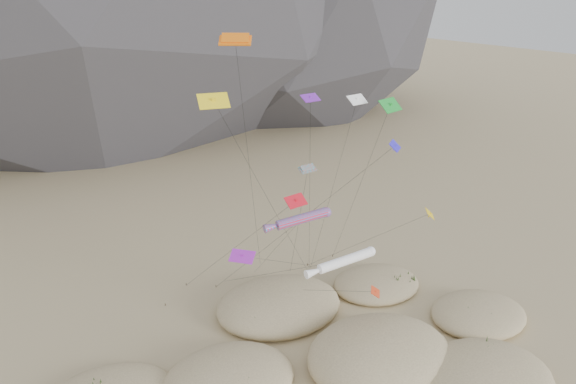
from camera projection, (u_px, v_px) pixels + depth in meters
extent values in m
ellipsoid|color=#CCB789|center=(485.00, 379.00, 50.25)|extent=(13.04, 11.09, 3.32)
ellipsoid|color=#CCB789|center=(229.00, 380.00, 50.24)|extent=(12.21, 10.37, 3.01)
ellipsoid|color=#CCB789|center=(380.00, 355.00, 52.98)|extent=(14.48, 12.31, 4.56)
ellipsoid|color=#CCB789|center=(478.00, 314.00, 60.46)|extent=(10.82, 9.20, 2.41)
ellipsoid|color=#CCB789|center=(279.00, 305.00, 61.65)|extent=(14.11, 11.99, 3.53)
ellipsoid|color=#CCB789|center=(376.00, 284.00, 66.62)|extent=(10.67, 9.07, 2.23)
ellipsoid|color=black|center=(484.00, 362.00, 52.13)|extent=(2.95, 2.52, 0.88)
ellipsoid|color=black|center=(377.00, 342.00, 54.83)|extent=(3.21, 2.75, 0.96)
ellipsoid|color=black|center=(380.00, 325.00, 57.76)|extent=(2.54, 2.17, 0.76)
ellipsoid|color=black|center=(360.00, 371.00, 51.08)|extent=(2.72, 2.32, 0.82)
ellipsoid|color=black|center=(483.00, 317.00, 59.89)|extent=(2.65, 2.27, 0.80)
ellipsoid|color=black|center=(261.00, 317.00, 59.05)|extent=(2.74, 2.35, 0.82)
ellipsoid|color=black|center=(297.00, 305.00, 61.40)|extent=(2.15, 1.84, 0.65)
ellipsoid|color=black|center=(405.00, 282.00, 66.57)|extent=(2.49, 2.13, 0.75)
ellipsoid|color=black|center=(391.00, 285.00, 66.10)|extent=(2.09, 1.79, 0.63)
cylinder|color=#3F2D1E|center=(216.00, 286.00, 66.79)|extent=(0.08, 0.08, 0.30)
cylinder|color=#3F2D1E|center=(276.00, 282.00, 67.82)|extent=(0.08, 0.08, 0.30)
cylinder|color=#3F2D1E|center=(269.00, 288.00, 66.32)|extent=(0.08, 0.08, 0.30)
cylinder|color=#3F2D1E|center=(307.00, 264.00, 71.92)|extent=(0.08, 0.08, 0.30)
cylinder|color=#3F2D1E|center=(309.00, 273.00, 69.91)|extent=(0.08, 0.08, 0.30)
cylinder|color=#3F2D1E|center=(186.00, 284.00, 67.18)|extent=(0.08, 0.08, 0.30)
cylinder|color=#3F2D1E|center=(333.00, 256.00, 74.18)|extent=(0.08, 0.08, 0.30)
cylinder|color=#3F2D1E|center=(165.00, 305.00, 62.97)|extent=(0.08, 0.08, 0.30)
cylinder|color=red|center=(302.00, 219.00, 56.28)|extent=(5.63, 1.72, 1.57)
sphere|color=red|center=(326.00, 212.00, 57.24)|extent=(1.05, 1.05, 1.05)
cone|color=red|center=(275.00, 226.00, 55.23)|extent=(2.37, 1.19, 1.13)
cylinder|color=black|center=(276.00, 248.00, 63.33)|extent=(0.80, 12.02, 11.86)
cylinder|color=white|center=(346.00, 260.00, 51.62)|extent=(5.74, 1.16, 1.30)
sphere|color=white|center=(371.00, 252.00, 52.82)|extent=(0.95, 0.95, 0.95)
cone|color=white|center=(317.00, 271.00, 50.30)|extent=(2.35, 0.92, 0.97)
cylinder|color=black|center=(277.00, 272.00, 59.89)|extent=(3.89, 18.69, 10.09)
cube|color=orange|center=(235.00, 40.00, 47.19)|extent=(2.87, 2.45, 0.80)
cube|color=orange|center=(235.00, 38.00, 47.12)|extent=(2.40, 2.01, 0.78)
cylinder|color=black|center=(250.00, 176.00, 59.83)|extent=(9.11, 13.19, 29.50)
cube|color=red|center=(308.00, 169.00, 56.57)|extent=(1.99, 1.01, 0.55)
cube|color=red|center=(308.00, 168.00, 56.51)|extent=(1.69, 0.81, 0.54)
cylinder|color=black|center=(298.00, 226.00, 63.48)|extent=(3.07, 8.30, 16.40)
cube|color=purple|center=(310.00, 98.00, 52.98)|extent=(1.88, 1.12, 0.61)
cube|color=purple|center=(310.00, 99.00, 53.03)|extent=(0.23, 0.17, 0.63)
cylinder|color=black|center=(310.00, 198.00, 61.46)|extent=(5.28, 7.62, 23.81)
cube|color=#291AE5|center=(395.00, 146.00, 52.12)|extent=(1.95, 1.77, 0.79)
cube|color=#291AE5|center=(395.00, 147.00, 52.17)|extent=(0.34, 0.35, 0.60)
cylinder|color=black|center=(294.00, 225.00, 59.47)|extent=(11.51, 16.80, 19.79)
cube|color=yellow|center=(430.00, 214.00, 61.10)|extent=(1.75, 1.93, 0.77)
cube|color=yellow|center=(430.00, 215.00, 61.15)|extent=(0.34, 0.33, 0.59)
cylinder|color=black|center=(364.00, 242.00, 66.53)|extent=(7.06, 13.37, 10.41)
cube|color=red|center=(296.00, 201.00, 46.70)|extent=(2.03, 1.20, 0.81)
cube|color=red|center=(296.00, 203.00, 46.75)|extent=(0.27, 0.30, 0.64)
cylinder|color=black|center=(231.00, 251.00, 56.96)|extent=(2.86, 20.01, 16.97)
cube|color=#16932B|center=(390.00, 105.00, 57.79)|extent=(3.00, 1.96, 1.22)
cube|color=#16932B|center=(390.00, 107.00, 57.85)|extent=(0.43, 0.50, 0.90)
cylinder|color=black|center=(358.00, 190.00, 66.01)|extent=(0.89, 10.35, 22.16)
cube|color=white|center=(357.00, 100.00, 57.95)|extent=(2.31, 1.40, 0.86)
cube|color=white|center=(357.00, 101.00, 58.00)|extent=(0.30, 0.30, 0.74)
cylinder|color=black|center=(331.00, 195.00, 63.94)|extent=(1.63, 6.09, 22.68)
cube|color=red|center=(375.00, 292.00, 53.39)|extent=(1.63, 1.70, 0.53)
cube|color=red|center=(375.00, 293.00, 53.44)|extent=(0.23, 0.23, 0.53)
cylinder|color=black|center=(317.00, 290.00, 59.87)|extent=(3.02, 15.29, 6.42)
cube|color=yellow|center=(214.00, 101.00, 47.84)|extent=(2.87, 1.77, 1.15)
cube|color=yellow|center=(214.00, 103.00, 47.89)|extent=(0.39, 0.45, 0.88)
cylinder|color=black|center=(270.00, 203.00, 58.89)|extent=(15.23, 7.62, 24.55)
cube|color=purple|center=(242.00, 256.00, 47.48)|extent=(2.29, 2.35, 0.70)
cube|color=purple|center=(242.00, 258.00, 47.53)|extent=(0.30, 0.30, 0.74)
cylinder|color=black|center=(281.00, 262.00, 59.71)|extent=(16.73, 15.06, 12.29)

